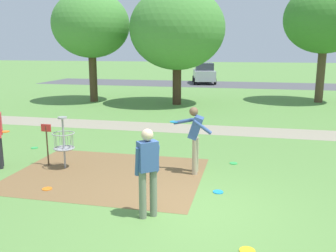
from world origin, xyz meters
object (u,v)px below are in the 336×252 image
Objects in this scene: tree_mid_center at (91,25)px; frisbee_by_tee at (34,148)px; frisbee_mid_grass at (233,163)px; frisbee_near_basket at (247,251)px; tree_near_right at (325,19)px; disc_golf_basket at (62,140)px; tree_mid_left at (177,29)px; player_throwing at (148,168)px; player_foreground_watching at (195,136)px; frisbee_far_left at (218,192)px; parked_car_leftmost at (204,73)px; frisbee_scattered_a at (47,189)px.

frisbee_by_tee is at bearing -76.46° from tree_mid_center.
frisbee_by_tee is 6.30m from frisbee_mid_grass.
tree_near_right is (3.96, 17.46, 4.77)m from frisbee_near_basket.
frisbee_by_tee is at bearing -129.89° from tree_near_right.
disc_golf_basket is at bearing 147.29° from frisbee_near_basket.
tree_mid_left is at bearing 75.43° from frisbee_by_tee.
disc_golf_basket is at bearing -121.57° from tree_near_right.
player_throwing is 7.84× the size of frisbee_mid_grass.
frisbee_near_basket is (1.36, -3.47, -0.98)m from player_foreground_watching.
frisbee_mid_grass is at bearing 83.66° from frisbee_far_left.
frisbee_far_left is (4.20, -0.81, -0.74)m from disc_golf_basket.
tree_near_right is 1.52× the size of parked_car_leftmost.
frisbee_near_basket is at bearing -81.54° from parked_car_leftmost.
frisbee_far_left is 0.04× the size of tree_mid_center.
player_foreground_watching and player_throwing have the same top height.
disc_golf_basket is 4.69m from frisbee_mid_grass.
frisbee_by_tee and frisbee_scattered_a have the same top height.
frisbee_scattered_a is at bearing -149.46° from player_foreground_watching.
player_throwing is (3.00, -2.29, 0.21)m from disc_golf_basket.
tree_near_right is (5.81, 16.63, 3.81)m from player_throwing.
disc_golf_basket is at bearing -91.60° from parked_car_leftmost.
frisbee_mid_grass is 0.03× the size of tree_mid_center.
player_foreground_watching reaches higher than frisbee_near_basket.
player_throwing is 7.63× the size of frisbee_scattered_a.
player_foreground_watching is 7.84× the size of frisbee_mid_grass.
player_foreground_watching reaches higher than frisbee_by_tee.
frisbee_by_tee is 0.03× the size of tree_near_right.
tree_mid_left is (-8.04, -2.64, -0.62)m from tree_near_right.
parked_car_leftmost is at bearing 69.00° from tree_mid_center.
tree_mid_left reaches higher than frisbee_by_tee.
tree_near_right is at bearing 70.73° from player_throwing.
player_foreground_watching is 14.25m from tree_mid_center.
frisbee_by_tee is 11.39m from tree_mid_center.
frisbee_scattered_a is at bearing -70.42° from tree_mid_center.
tree_mid_center is 1.43× the size of parked_car_leftmost.
tree_near_right is 13.39m from tree_mid_center.
frisbee_by_tee is (-6.71, 4.68, 0.00)m from frisbee_near_basket.
tree_mid_left is at bearing -0.61° from tree_mid_center.
tree_mid_center is (-8.51, 12.57, 4.44)m from frisbee_far_left.
player_foreground_watching is 12.10m from tree_mid_left.
frisbee_far_left is (6.06, -2.37, 0.00)m from frisbee_by_tee.
frisbee_far_left and frisbee_scattered_a have the same top height.
frisbee_scattered_a is 13.83m from tree_mid_left.
tree_near_right is at bearing 11.12° from tree_mid_center.
frisbee_mid_grass is 23.79m from parked_car_leftmost.
frisbee_near_basket is 0.06× the size of parked_car_leftmost.
disc_golf_basket is 0.22× the size of tree_mid_center.
frisbee_far_left is (1.20, 1.48, -0.96)m from player_throwing.
tree_near_right is (10.68, 12.78, 4.77)m from frisbee_by_tee.
frisbee_far_left is at bearing -58.72° from player_foreground_watching.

